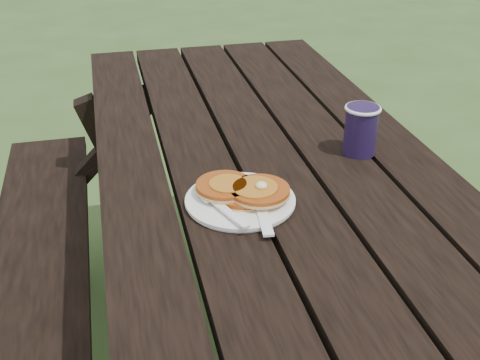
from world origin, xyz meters
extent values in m
cube|color=black|center=(0.00, 0.00, 0.73)|extent=(0.75, 1.80, 0.04)
cube|color=black|center=(-0.55, 0.00, 0.43)|extent=(0.25, 1.80, 0.04)
cube|color=black|center=(0.55, 0.00, 0.43)|extent=(0.25, 1.80, 0.04)
cylinder|color=white|center=(-0.11, -0.16, 0.76)|extent=(0.23, 0.23, 0.01)
cylinder|color=#A34712|center=(-0.10, -0.15, 0.77)|extent=(0.11, 0.11, 0.01)
cylinder|color=#A34712|center=(-0.13, -0.13, 0.78)|extent=(0.11, 0.11, 0.01)
cylinder|color=#A34712|center=(-0.07, -0.16, 0.78)|extent=(0.12, 0.12, 0.01)
cylinder|color=#9C5B16|center=(-0.08, -0.16, 0.79)|extent=(0.09, 0.09, 0.00)
ellipsoid|color=#F4E59E|center=(-0.07, -0.17, 0.79)|extent=(0.02, 0.02, 0.01)
cube|color=white|center=(-0.08, -0.21, 0.76)|extent=(0.04, 0.18, 0.00)
cylinder|color=#1D1134|center=(0.21, 0.00, 0.81)|extent=(0.07, 0.07, 0.11)
torus|color=white|center=(0.21, 0.00, 0.86)|extent=(0.08, 0.08, 0.01)
cylinder|color=black|center=(0.21, 0.00, 0.86)|extent=(0.06, 0.06, 0.01)
camera|label=1|loc=(-0.34, -1.13, 1.36)|focal=45.00mm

